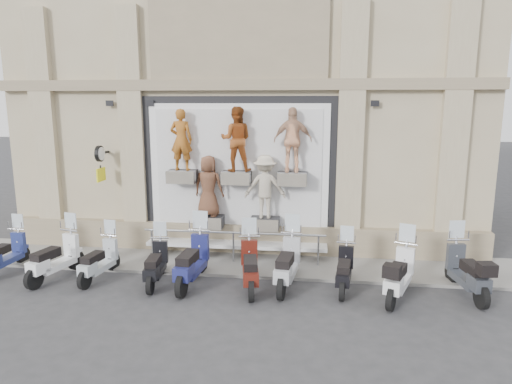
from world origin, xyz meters
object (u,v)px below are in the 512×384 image
at_px(scooter_e, 192,252).
at_px(scooter_g, 287,254).
at_px(scooter_h, 345,261).
at_px(clock_sign_bracket, 100,159).
at_px(scooter_d, 156,256).
at_px(scooter_b, 54,249).
at_px(scooter_f, 250,257).
at_px(guard_rail, 233,248).
at_px(scooter_i, 400,265).
at_px(scooter_a, 5,246).
at_px(scooter_j, 468,262).
at_px(scooter_c, 99,253).

distance_m(scooter_e, scooter_g, 2.30).
bearing_deg(scooter_h, clock_sign_bracket, 172.19).
xyz_separation_m(scooter_d, scooter_e, (0.90, 0.04, 0.14)).
distance_m(scooter_b, scooter_f, 4.94).
distance_m(guard_rail, scooter_i, 4.45).
xyz_separation_m(guard_rail, scooter_d, (-1.64, -1.58, 0.25)).
bearing_deg(clock_sign_bracket, scooter_h, -15.23).
relative_size(scooter_e, scooter_f, 1.07).
height_order(scooter_a, scooter_b, scooter_b).
height_order(clock_sign_bracket, scooter_b, clock_sign_bracket).
relative_size(scooter_b, scooter_i, 0.98).
distance_m(scooter_a, scooter_j, 11.47).
bearing_deg(scooter_e, scooter_f, 1.31).
bearing_deg(clock_sign_bracket, scooter_a, -137.06).
bearing_deg(scooter_d, scooter_e, -3.99).
height_order(scooter_f, scooter_j, scooter_j).
bearing_deg(scooter_g, scooter_j, 7.79).
distance_m(scooter_d, scooter_h, 4.54).
relative_size(scooter_h, scooter_j, 0.88).
bearing_deg(scooter_b, scooter_d, 13.12).
bearing_deg(guard_rail, scooter_j, -13.28).
distance_m(scooter_b, scooter_e, 3.51).
relative_size(scooter_c, scooter_d, 0.99).
distance_m(scooter_c, scooter_j, 8.81).
bearing_deg(scooter_c, guard_rail, 32.86).
bearing_deg(scooter_c, scooter_e, 6.35).
bearing_deg(scooter_a, clock_sign_bracket, 45.75).
relative_size(scooter_c, scooter_g, 0.85).
xyz_separation_m(guard_rail, scooter_e, (-0.74, -1.54, 0.38)).
relative_size(scooter_i, scooter_j, 0.99).
height_order(scooter_d, scooter_e, scooter_e).
bearing_deg(scooter_i, scooter_a, -160.47).
height_order(scooter_c, scooter_g, scooter_g).
relative_size(clock_sign_bracket, scooter_e, 0.49).
height_order(scooter_g, scooter_i, scooter_g).
bearing_deg(scooter_j, scooter_d, 173.41).
height_order(scooter_h, scooter_j, scooter_j).
bearing_deg(scooter_b, scooter_g, 14.72).
distance_m(scooter_c, scooter_i, 7.24).
height_order(scooter_c, scooter_e, scooter_e).
bearing_deg(scooter_e, scooter_i, 1.97).
bearing_deg(scooter_f, scooter_i, -11.60).
bearing_deg(clock_sign_bracket, scooter_d, -42.22).
height_order(scooter_b, scooter_c, scooter_b).
bearing_deg(scooter_i, clock_sign_bracket, -173.40).
distance_m(guard_rail, clock_sign_bracket, 4.57).
xyz_separation_m(clock_sign_bracket, scooter_c, (0.76, -1.97, -2.10)).
relative_size(scooter_a, scooter_f, 0.90).
distance_m(clock_sign_bracket, scooter_a, 3.34).
bearing_deg(scooter_i, scooter_h, -174.01).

